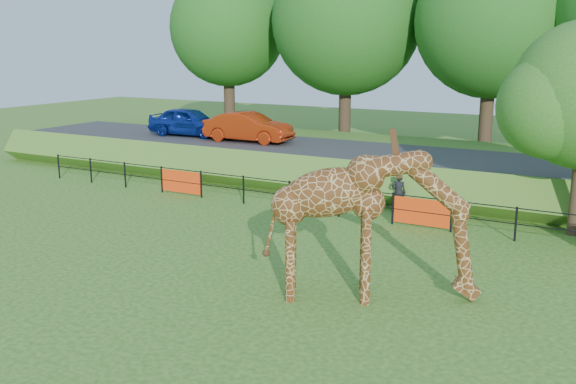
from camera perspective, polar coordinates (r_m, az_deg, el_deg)
name	(u,v)px	position (r m, az deg, el deg)	size (l,w,h in m)	color
ground	(206,290)	(16.26, -7.33, -8.67)	(90.00, 90.00, 0.00)	#2F5B16
giraffe	(373,226)	(15.17, 7.55, -2.98)	(5.11, 0.94, 3.65)	#582E12
perimeter_fence	(339,202)	(22.73, 4.55, -0.86)	(28.07, 0.10, 1.10)	black
embankment	(407,165)	(29.56, 10.56, 2.39)	(40.00, 9.00, 1.30)	#2F5B16
road	(397,154)	(28.04, 9.65, 3.33)	(40.00, 5.00, 0.12)	#2C2C2E
car_blue	(189,122)	(33.20, -8.78, 6.21)	(1.71, 4.25, 1.45)	#122C97
car_red	(248,127)	(30.79, -3.54, 5.78)	(1.50, 4.30, 1.42)	#BB2D0D
visitor	(399,193)	(23.60, 9.80, -0.08)	(0.52, 0.34, 1.43)	black
bg_tree_line	(491,20)	(34.90, 17.56, 14.40)	(37.30, 8.80, 11.82)	#342717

